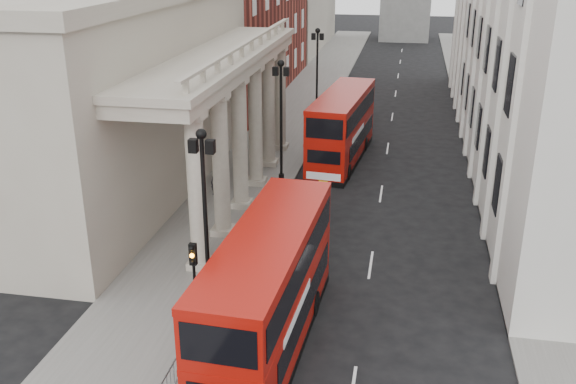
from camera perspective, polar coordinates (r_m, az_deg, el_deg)
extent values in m
plane|color=black|center=(25.52, -8.33, -15.58)|extent=(260.00, 260.00, 0.00)
cube|color=slate|center=(52.44, -1.04, 4.52)|extent=(6.00, 140.00, 0.12)
cube|color=slate|center=(51.82, 17.17, 3.34)|extent=(3.00, 140.00, 0.12)
cube|color=slate|center=(51.95, 2.16, 4.35)|extent=(0.20, 140.00, 0.14)
cube|color=#A29888|center=(42.19, -14.61, 8.01)|extent=(9.00, 28.00, 12.00)
cube|color=#60605E|center=(111.72, 10.37, 15.24)|extent=(8.00, 8.00, 8.00)
cylinder|color=black|center=(28.53, -6.96, -9.89)|extent=(0.36, 0.36, 0.80)
cylinder|color=black|center=(26.85, -7.30, -3.30)|extent=(0.18, 0.18, 8.00)
sphere|color=black|center=(25.42, -7.73, 5.13)|extent=(0.44, 0.44, 0.44)
cube|color=black|center=(25.46, -6.93, 4.02)|extent=(0.35, 0.35, 0.55)
cube|color=black|center=(25.68, -8.42, 4.09)|extent=(0.35, 0.35, 0.55)
cylinder|color=black|center=(42.55, -0.59, 1.11)|extent=(0.36, 0.36, 0.80)
cylinder|color=black|center=(41.44, -0.61, 5.78)|extent=(0.18, 0.18, 8.00)
sphere|color=black|center=(40.54, -0.64, 11.37)|extent=(0.44, 0.44, 0.44)
cube|color=black|center=(40.56, -0.14, 10.66)|extent=(0.35, 0.35, 0.55)
cube|color=black|center=(40.69, -1.12, 10.69)|extent=(0.35, 0.35, 0.55)
cylinder|color=black|center=(57.61, 2.53, 6.52)|extent=(0.36, 0.36, 0.80)
cylinder|color=black|center=(56.80, 2.59, 10.03)|extent=(0.18, 0.18, 8.00)
sphere|color=black|center=(56.14, 2.66, 14.14)|extent=(0.44, 0.44, 0.44)
cube|color=black|center=(56.16, 3.01, 13.62)|extent=(0.35, 0.35, 0.55)
cube|color=black|center=(56.26, 2.29, 13.65)|extent=(0.35, 0.35, 0.55)
cylinder|color=black|center=(26.21, -8.19, -9.69)|extent=(0.12, 0.12, 3.40)
cube|color=black|center=(25.18, -8.44, -5.49)|extent=(0.28, 0.22, 0.90)
sphere|color=black|center=(24.94, -8.58, -5.00)|extent=(0.18, 0.18, 0.18)
sphere|color=orange|center=(25.07, -8.54, -5.62)|extent=(0.18, 0.18, 0.18)
sphere|color=black|center=(25.20, -8.50, -6.23)|extent=(0.18, 0.18, 0.18)
cube|color=gray|center=(24.25, -10.24, -15.97)|extent=(0.50, 2.30, 1.10)
cube|color=gray|center=(26.03, -8.41, -12.95)|extent=(0.50, 2.30, 1.10)
cube|color=gray|center=(27.89, -6.85, -10.31)|extent=(0.50, 2.30, 1.10)
cube|color=gray|center=(29.82, -5.51, -8.00)|extent=(0.50, 2.30, 1.10)
cube|color=gray|center=(31.81, -4.35, -5.97)|extent=(0.50, 2.30, 1.10)
cube|color=gray|center=(33.85, -3.34, -4.19)|extent=(0.50, 2.30, 1.10)
cube|color=#A50F07|center=(25.82, -1.69, -10.79)|extent=(3.31, 11.81, 2.23)
cube|color=#A50F07|center=(24.67, -1.75, -6.24)|extent=(3.31, 11.81, 1.95)
cube|color=#A50F07|center=(24.18, -1.78, -3.91)|extent=(3.35, 11.85, 0.28)
cube|color=black|center=(26.54, -1.66, -13.19)|extent=(3.33, 11.81, 0.39)
cube|color=black|center=(25.68, -1.70, -10.27)|extent=(3.27, 9.58, 1.11)
cube|color=black|center=(24.62, -1.75, -6.02)|extent=(3.34, 11.14, 1.22)
cylinder|color=black|center=(28.85, -2.71, -9.27)|extent=(0.41, 1.13, 1.11)
cylinder|color=black|center=(28.34, 2.26, -9.87)|extent=(0.41, 1.13, 1.11)
cube|color=#A10E07|center=(47.80, 4.79, 4.57)|extent=(3.89, 11.93, 2.23)
cube|color=#A10E07|center=(47.19, 4.87, 7.26)|extent=(3.89, 11.93, 1.95)
cube|color=#A10E07|center=(46.93, 4.92, 8.59)|extent=(3.94, 11.97, 0.28)
cube|color=black|center=(48.19, 4.74, 3.08)|extent=(3.91, 11.93, 0.39)
cube|color=black|center=(47.72, 4.80, 4.89)|extent=(3.74, 9.71, 1.12)
cube|color=black|center=(47.16, 4.88, 7.40)|extent=(3.89, 11.27, 1.23)
cube|color=white|center=(42.61, 3.17, 1.40)|extent=(2.34, 0.29, 0.50)
cube|color=yellow|center=(42.73, 3.15, 0.93)|extent=(0.62, 0.10, 0.15)
cylinder|color=black|center=(44.57, 2.10, 2.10)|extent=(0.46, 1.14, 1.12)
cylinder|color=black|center=(44.06, 5.28, 1.79)|extent=(0.46, 1.14, 1.12)
cylinder|color=black|center=(50.88, 3.99, 4.52)|extent=(0.46, 1.14, 1.12)
cylinder|color=black|center=(50.44, 6.79, 4.27)|extent=(0.46, 1.14, 1.12)
imported|color=black|center=(41.08, -6.49, 0.78)|extent=(0.59, 0.40, 1.56)
imported|color=black|center=(42.02, -4.35, 1.53)|extent=(1.00, 0.84, 1.83)
imported|color=black|center=(43.82, -4.35, 2.38)|extent=(1.08, 0.98, 1.85)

